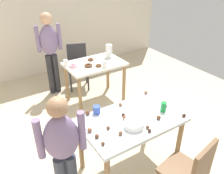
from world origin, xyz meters
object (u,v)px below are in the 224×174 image
Objects in this scene: dining_table_far at (95,69)px; person_adult_far at (50,47)px; pitcher_far at (109,51)px; dining_table_near at (131,126)px; chair_near_table at (190,171)px; person_girl_near at (63,149)px; chair_far_table at (78,63)px; soda_can at (163,107)px; mixing_bowl at (134,124)px.

person_adult_far is (-0.53, 0.70, 0.30)m from dining_table_far.
person_adult_far reaches higher than pitcher_far.
dining_table_near is 0.78m from chair_near_table.
person_girl_near is (-1.04, 0.66, 0.30)m from chair_near_table.
dining_table_far is at bearing 84.39° from chair_near_table.
chair_far_table reaches higher than dining_table_near.
person_girl_near reaches higher than dining_table_far.
dining_table_far is at bearing 89.32° from soda_can.
dining_table_near is 0.87m from person_girl_near.
person_girl_near reaches higher than chair_far_table.
mixing_bowl is at bearing 112.79° from chair_near_table.
mixing_bowl is at bearing -100.94° from chair_far_table.
dining_table_near is at bearing 5.42° from person_girl_near.
pitcher_far is at bearing 65.67° from dining_table_near.
chair_far_table reaches higher than dining_table_far.
chair_near_table is at bearing -94.07° from chair_far_table.
dining_table_far is 4.28× the size of pitcher_far.
dining_table_near is 5.23× the size of mixing_bowl.
person_adult_far is 1.07m from pitcher_far.
pitcher_far is (0.59, 2.46, 0.37)m from chair_near_table.
mixing_bowl reaches higher than dining_table_near.
chair_far_table is at bearing 85.93° from chair_near_table.
chair_near_table is 1.00× the size of chair_far_table.
chair_far_table is at bearing 122.36° from pitcher_far.
soda_can is (0.47, 0.05, 0.03)m from mixing_bowl.
chair_near_table is 7.13× the size of soda_can.
chair_far_table is 2.51m from mixing_bowl.
dining_table_far is at bearing 75.43° from dining_table_near.
person_girl_near is at bearing -117.78° from chair_far_table.
chair_far_table is (0.22, 3.05, 0.00)m from chair_near_table.
dining_table_near is at bearing 167.98° from soda_can.
chair_near_table is at bearing -84.52° from person_adult_far.
person_girl_near reaches higher than mixing_bowl.
soda_can is at bearing 72.01° from chair_near_table.
dining_table_near is 1.32× the size of chair_far_table.
chair_far_table is (-0.01, 0.69, -0.13)m from dining_table_far.
chair_near_table is 0.75m from soda_can.
chair_far_table is 0.64× the size of person_girl_near.
chair_far_table is at bearing -1.17° from person_adult_far.
pitcher_far is at bearing 65.52° from mixing_bowl.
dining_table_near is at bearing 63.58° from mixing_bowl.
chair_near_table is at bearing -103.47° from pitcher_far.
dining_table_far is 1.72m from soda_can.
chair_far_table is 3.74× the size of pitcher_far.
dining_table_near is 4.94× the size of pitcher_far.
soda_can is 1.85m from pitcher_far.
soda_can is 0.52× the size of pitcher_far.
mixing_bowl is (-0.07, -0.13, 0.14)m from dining_table_near.
dining_table_far is 0.44m from pitcher_far.
person_girl_near is 0.79m from mixing_bowl.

